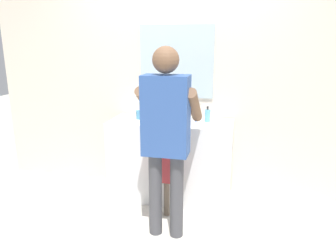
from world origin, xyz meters
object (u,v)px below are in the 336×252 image
object	(u,v)px
soap_bottle	(207,115)
toothbrush_cup	(139,114)
child_toddler	(162,170)
adult_parent	(166,127)

from	to	relation	value
soap_bottle	toothbrush_cup	bearing A→B (deg)	-177.11
soap_bottle	child_toddler	distance (m)	0.76
toothbrush_cup	soap_bottle	xyz separation A→B (m)	(0.74, 0.04, 0.02)
child_toddler	adult_parent	distance (m)	0.62
toothbrush_cup	soap_bottle	world-z (taller)	toothbrush_cup
child_toddler	adult_parent	xyz separation A→B (m)	(0.11, -0.31, 0.52)
toothbrush_cup	adult_parent	xyz separation A→B (m)	(0.48, -0.74, 0.07)
child_toddler	adult_parent	world-z (taller)	adult_parent
child_toddler	soap_bottle	bearing A→B (deg)	50.46
soap_bottle	child_toddler	xyz separation A→B (m)	(-0.38, -0.46, -0.47)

